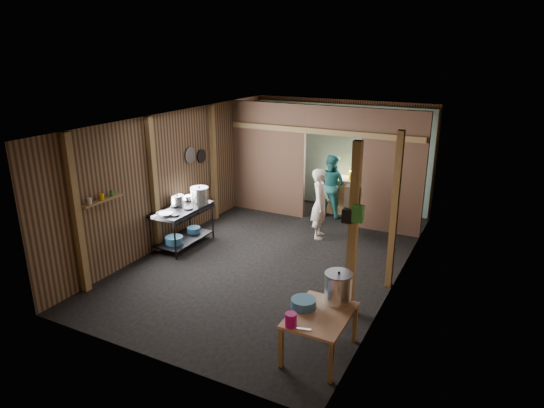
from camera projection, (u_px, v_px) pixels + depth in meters
The scene contains 43 objects.
floor at pixel (277, 256), 8.98m from camera, with size 4.50×7.00×0.00m, color black.
ceiling at pixel (277, 119), 8.15m from camera, with size 4.50×7.00×0.00m, color black.
wall_back at pixel (341, 154), 11.52m from camera, with size 4.50×0.00×2.60m, color brown.
wall_front at pixel (146, 266), 5.61m from camera, with size 4.50×0.00×2.60m, color brown.
wall_left at pixel (178, 176), 9.53m from camera, with size 0.00×7.00×2.60m, color brown.
wall_right at pixel (402, 209), 7.59m from camera, with size 0.00×7.00×2.60m, color brown.
partition_left at pixel (268, 159), 10.99m from camera, with size 1.85×0.10×2.60m, color brown.
partition_right at pixel (392, 173), 9.74m from camera, with size 1.35×0.10×2.60m, color brown.
partition_header at pixel (334, 120), 10.00m from camera, with size 1.30×0.10×0.60m, color brown.
turquoise_panel at pixel (340, 156), 11.48m from camera, with size 4.40×0.06×2.50m, color #7CACAD.
back_counter at pixel (343, 195), 11.20m from camera, with size 1.20×0.50×0.85m, color olive.
wall_clock at pixel (351, 130), 11.14m from camera, with size 0.20×0.20×0.03m, color silver.
post_left_a at pixel (77, 215), 7.31m from camera, with size 0.10×0.12×2.60m, color olive.
post_left_b at pixel (154, 186), 8.83m from camera, with size 0.10×0.12×2.60m, color olive.
post_left_c at pixel (214, 164), 10.52m from camera, with size 0.10×0.12×2.60m, color olive.
post_right at pixel (395, 212), 7.45m from camera, with size 0.10×0.12×2.60m, color olive.
post_free at pixel (353, 231), 6.67m from camera, with size 0.12×0.12×2.60m, color olive.
cross_beam at pixel (322, 131), 10.14m from camera, with size 4.40×0.12×0.12m, color olive.
pan_lid_big at pixel (190, 155), 9.74m from camera, with size 0.34×0.34×0.03m, color slate.
pan_lid_small at pixel (202, 156), 10.11m from camera, with size 0.30×0.30×0.03m, color black.
wall_shelf at pixel (102, 200), 7.68m from camera, with size 0.14×0.80×0.03m, color olive.
jar_white at pixel (89, 201), 7.45m from camera, with size 0.07×0.07×0.10m, color silver.
jar_yellow at pixel (101, 197), 7.66m from camera, with size 0.08×0.08×0.10m, color #E89D00.
jar_green at pixel (111, 193), 7.85m from camera, with size 0.06×0.06×0.10m, color #27732B.
bag_white at pixel (353, 197), 6.60m from camera, with size 0.22×0.15×0.32m, color silver.
bag_green at pixel (358, 213), 6.49m from camera, with size 0.16×0.12×0.24m, color #27732B.
bag_black at pixel (347, 216), 6.55m from camera, with size 0.14×0.10×0.20m, color black.
gas_range at pixel (183, 227), 9.32m from camera, with size 0.69×1.34×0.79m, color black, non-canonical shape.
prep_table at pixel (320, 334), 6.03m from camera, with size 0.72×0.99×0.59m, color tan, non-canonical shape.
stove_pot_large at pixel (200, 196), 9.39m from camera, with size 0.36×0.36×0.36m, color silver, non-canonical shape.
stove_pot_med at pixel (177, 201), 9.32m from camera, with size 0.26×0.26×0.22m, color silver, non-canonical shape.
stove_saucepan at pixel (188, 198), 9.61m from camera, with size 0.18×0.18×0.11m, color silver.
frying_pan at pixel (166, 214), 8.78m from camera, with size 0.27×0.49×0.06m, color slate, non-canonical shape.
blue_tub_front at pixel (174, 240), 9.13m from camera, with size 0.34×0.34×0.14m, color #2F668F.
blue_tub_back at pixel (194, 230), 9.67m from camera, with size 0.28×0.28×0.11m, color #2F668F.
stock_pot at pixel (338, 289), 6.15m from camera, with size 0.37×0.37×0.44m, color silver, non-canonical shape.
wash_basin at pixel (303, 303), 6.06m from camera, with size 0.33×0.33×0.12m, color #2F668F.
pink_bucket at pixel (291, 320), 5.65m from camera, with size 0.14×0.14×0.17m, color #BB0973.
knife at pixel (299, 328), 5.62m from camera, with size 0.30×0.04×0.01m, color silver.
yellow_tub at pixel (356, 175), 10.91m from camera, with size 0.35×0.35×0.19m, color #E89D00.
red_cup at pixel (335, 174), 11.15m from camera, with size 0.12×0.12×0.15m, color #B90C1C.
cook at pixel (320, 204), 9.63m from camera, with size 0.53×0.35×1.47m, color silver.
worker_back at pixel (331, 185), 10.90m from camera, with size 0.72×0.56×1.47m, color teal.
Camera 1 is at (3.64, -7.34, 3.79)m, focal length 31.13 mm.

